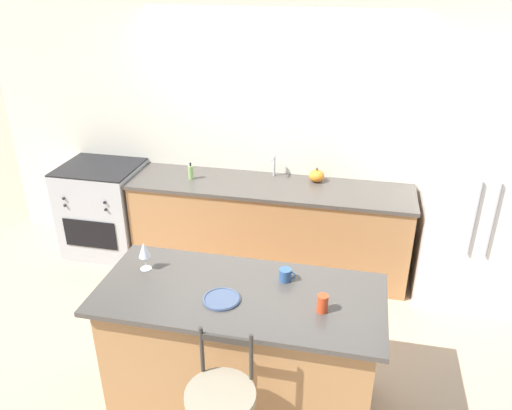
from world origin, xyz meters
TOP-DOWN VIEW (x-y plane):
  - ground_plane at (0.00, 0.00)m, footprint 18.00×18.00m
  - wall_back at (0.00, 0.73)m, footprint 6.00×0.07m
  - back_counter at (0.00, 0.39)m, footprint 2.74×0.71m
  - sink_faucet at (0.00, 0.60)m, footprint 0.02×0.13m
  - kitchen_island at (0.14, -1.38)m, footprint 1.87×0.84m
  - refrigerator at (1.86, 0.34)m, footprint 0.88×0.76m
  - oven_range at (-1.78, 0.36)m, footprint 0.79×0.71m
  - dinner_plate at (0.05, -1.48)m, footprint 0.24×0.24m
  - wine_glass at (-0.56, -1.25)m, footprint 0.08×0.08m
  - coffee_mug at (0.41, -1.18)m, footprint 0.11×0.08m
  - tumbler_cup at (0.68, -1.46)m, footprint 0.07×0.07m
  - pumpkin_decoration at (0.43, 0.56)m, footprint 0.15×0.15m
  - soap_bottle at (-0.79, 0.36)m, footprint 0.05×0.05m

SIDE VIEW (x-z plane):
  - ground_plane at x=0.00m, z-range 0.00..0.00m
  - back_counter at x=0.00m, z-range 0.00..0.92m
  - kitchen_island at x=0.14m, z-range 0.00..0.93m
  - oven_range at x=-1.78m, z-range 0.00..0.97m
  - refrigerator at x=1.86m, z-range 0.00..1.74m
  - dinner_plate at x=0.05m, z-range 0.92..0.94m
  - coffee_mug at x=0.41m, z-range 0.92..1.01m
  - pumpkin_decoration at x=0.43m, z-range 0.91..1.05m
  - tumbler_cup at x=0.68m, z-range 0.92..1.04m
  - soap_bottle at x=-0.79m, z-range 0.91..1.08m
  - sink_faucet at x=0.00m, z-range 0.95..1.17m
  - wine_glass at x=-0.56m, z-range 0.97..1.18m
  - wall_back at x=0.00m, z-range 0.00..2.70m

